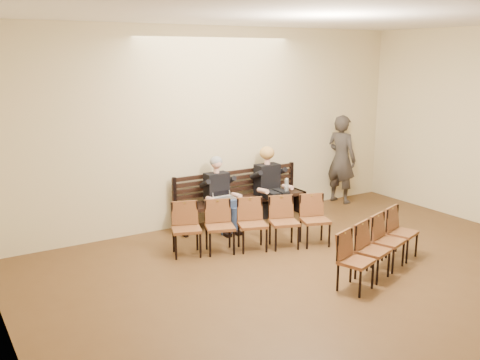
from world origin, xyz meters
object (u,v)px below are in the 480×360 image
Objects in this scene: seated_woman at (270,186)px; bag at (261,210)px; laptop at (225,199)px; chair_row_back at (381,246)px; passerby at (341,153)px; chair_row_front at (252,225)px; bench at (243,210)px; water_bottle at (286,192)px; seated_man at (219,195)px.

seated_woman reaches higher than bag.
chair_row_back is (0.94, -2.74, -0.19)m from laptop.
chair_row_front is at bearing 99.63° from passerby.
passerby is at bearing 1.87° from bag.
seated_woman is 0.68× the size of chair_row_back.
passerby is at bearing 16.81° from laptop.
laptop reaches higher than bench.
passerby reaches higher than laptop.
bag is 2.21m from passerby.
chair_row_back reaches higher than bag.
laptop is at bearing 173.22° from water_bottle.
seated_man reaches higher than bench.
seated_woman reaches higher than water_bottle.
chair_row_back is (1.04, -1.71, -0.02)m from chair_row_front.
water_bottle reaches higher than bench.
seated_man is 5.07× the size of water_bottle.
laptop is (0.02, -0.16, -0.04)m from seated_man.
passerby is at bearing 2.33° from bench.
chair_row_front reaches higher than chair_row_back.
seated_man is 1.27m from water_bottle.
bag is at bearing 76.95° from passerby.
passerby is 3.45m from chair_row_front.
bag is 0.20× the size of passerby.
bench is 0.68m from seated_woman.
seated_woman is at bearing -58.99° from bag.
water_bottle is at bearing -62.31° from seated_woman.
chair_row_back reaches higher than water_bottle.
seated_woman is 3.68× the size of laptop.
passerby reaches higher than seated_man.
chair_row_front is 2.00m from chair_row_back.
passerby is (3.00, 0.22, 0.43)m from seated_man.
laptop is 1.22m from water_bottle.
bag is at bearing 70.67° from chair_row_back.
chair_row_front is at bearing 102.36° from chair_row_back.
water_bottle is (0.16, -0.30, -0.07)m from seated_woman.
bag is (0.98, 0.15, -0.46)m from seated_man.
passerby is 0.84× the size of chair_row_front.
passerby is 3.78m from chair_row_back.
seated_man is 1.10m from bag.
passerby is at bearing 37.80° from chair_row_back.
chair_row_back is at bearing -82.17° from bench.
bench is at bearing 77.42° from passerby.
chair_row_back is at bearing -90.31° from bag.
chair_row_front is (-1.31, -0.89, -0.16)m from water_bottle.
laptop is at bearing -81.60° from seated_man.
passerby reaches higher than bench.
bag is 0.17× the size of chair_row_front.
seated_man is at bearing 166.32° from water_bottle.
chair_row_front is at bearing -85.90° from laptop.
laptop reaches higher than water_bottle.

